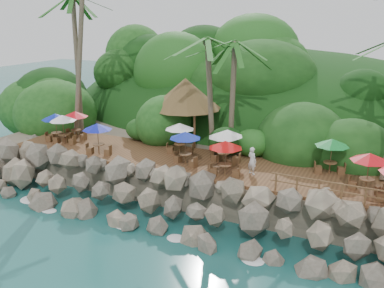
% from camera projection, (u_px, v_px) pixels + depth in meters
% --- Properties ---
extents(ground, '(140.00, 140.00, 0.00)m').
position_uv_depth(ground, '(143.00, 235.00, 22.13)').
color(ground, '#19514F').
rests_on(ground, ground).
extents(land_base, '(32.00, 25.20, 2.10)m').
position_uv_depth(land_base, '(243.00, 139.00, 35.56)').
color(land_base, gray).
rests_on(land_base, ground).
extents(jungle_hill, '(44.80, 28.00, 15.40)m').
position_uv_depth(jungle_hill, '(267.00, 130.00, 42.32)').
color(jungle_hill, '#143811').
rests_on(jungle_hill, ground).
extents(seawall, '(29.00, 4.00, 2.30)m').
position_uv_depth(seawall, '(161.00, 201.00, 23.51)').
color(seawall, gray).
rests_on(seawall, ground).
extents(terrace, '(26.00, 5.00, 0.20)m').
position_uv_depth(terrace, '(192.00, 162.00, 26.63)').
color(terrace, brown).
rests_on(terrace, land_base).
extents(jungle_foliage, '(44.00, 16.00, 12.00)m').
position_uv_depth(jungle_foliage, '(239.00, 154.00, 35.02)').
color(jungle_foliage, '#143811').
rests_on(jungle_foliage, ground).
extents(foam_line, '(25.20, 0.80, 0.06)m').
position_uv_depth(foam_line, '(146.00, 232.00, 22.38)').
color(foam_line, white).
rests_on(foam_line, ground).
extents(palms, '(28.55, 6.81, 14.55)m').
position_uv_depth(palms, '(218.00, 4.00, 26.01)').
color(palms, brown).
rests_on(palms, ground).
extents(palapa, '(5.17, 5.17, 4.60)m').
position_uv_depth(palapa, '(185.00, 93.00, 29.97)').
color(palapa, brown).
rests_on(palapa, ground).
extents(dining_clusters, '(24.42, 5.00, 2.12)m').
position_uv_depth(dining_clusters, '(189.00, 135.00, 25.85)').
color(dining_clusters, brown).
rests_on(dining_clusters, terrace).
extents(railing, '(7.20, 0.10, 1.00)m').
position_uv_depth(railing, '(342.00, 191.00, 20.50)').
color(railing, brown).
rests_on(railing, terrace).
extents(waiter, '(0.71, 0.61, 1.64)m').
position_uv_depth(waiter, '(252.00, 161.00, 24.09)').
color(waiter, silver).
rests_on(waiter, terrace).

